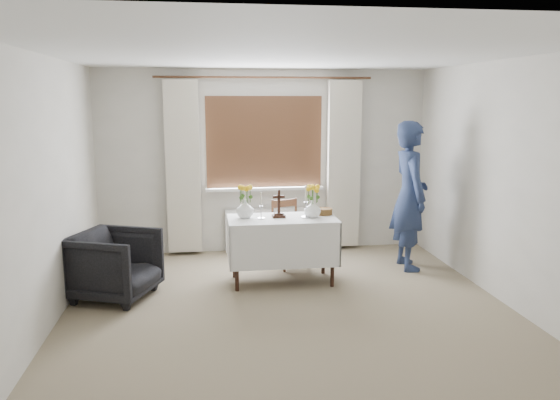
{
  "coord_description": "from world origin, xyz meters",
  "views": [
    {
      "loc": [
        -0.81,
        -4.94,
        2.1
      ],
      "look_at": [
        -0.0,
        0.89,
        1.01
      ],
      "focal_mm": 35.0,
      "sensor_mm": 36.0,
      "label": 1
    }
  ],
  "objects_px": {
    "armchair": "(115,265)",
    "flower_vase_left": "(245,209)",
    "altar_table": "(282,250)",
    "person": "(410,196)",
    "wooden_cross": "(279,204)",
    "flower_vase_right": "(312,209)",
    "wooden_chair": "(290,234)"
  },
  "relations": [
    {
      "from": "armchair",
      "to": "flower_vase_left",
      "type": "distance_m",
      "value": 1.54
    },
    {
      "from": "altar_table",
      "to": "flower_vase_left",
      "type": "xyz_separation_m",
      "value": [
        -0.42,
        0.07,
        0.49
      ]
    },
    {
      "from": "armchair",
      "to": "person",
      "type": "distance_m",
      "value": 3.57
    },
    {
      "from": "person",
      "to": "flower_vase_left",
      "type": "distance_m",
      "value": 2.08
    },
    {
      "from": "wooden_cross",
      "to": "flower_vase_right",
      "type": "height_order",
      "value": "wooden_cross"
    },
    {
      "from": "wooden_chair",
      "to": "flower_vase_right",
      "type": "bearing_deg",
      "value": -92.99
    },
    {
      "from": "flower_vase_right",
      "to": "person",
      "type": "bearing_deg",
      "value": 15.05
    },
    {
      "from": "person",
      "to": "wooden_cross",
      "type": "distance_m",
      "value": 1.71
    },
    {
      "from": "wooden_cross",
      "to": "flower_vase_left",
      "type": "height_order",
      "value": "wooden_cross"
    },
    {
      "from": "armchair",
      "to": "wooden_cross",
      "type": "distance_m",
      "value": 1.91
    },
    {
      "from": "wooden_chair",
      "to": "flower_vase_left",
      "type": "xyz_separation_m",
      "value": [
        -0.6,
        -0.5,
        0.44
      ]
    },
    {
      "from": "armchair",
      "to": "wooden_cross",
      "type": "xyz_separation_m",
      "value": [
        1.8,
        0.3,
        0.56
      ]
    },
    {
      "from": "altar_table",
      "to": "person",
      "type": "bearing_deg",
      "value": 11.59
    },
    {
      "from": "altar_table",
      "to": "wooden_chair",
      "type": "relative_size",
      "value": 1.46
    },
    {
      "from": "flower_vase_left",
      "to": "wooden_chair",
      "type": "bearing_deg",
      "value": 39.65
    },
    {
      "from": "wooden_cross",
      "to": "flower_vase_left",
      "type": "relative_size",
      "value": 1.51
    },
    {
      "from": "wooden_chair",
      "to": "wooden_cross",
      "type": "xyz_separation_m",
      "value": [
        -0.22,
        -0.53,
        0.5
      ]
    },
    {
      "from": "flower_vase_left",
      "to": "wooden_cross",
      "type": "bearing_deg",
      "value": -4.56
    },
    {
      "from": "person",
      "to": "wooden_cross",
      "type": "xyz_separation_m",
      "value": [
        -1.68,
        -0.3,
        0.0
      ]
    },
    {
      "from": "flower_vase_right",
      "to": "wooden_cross",
      "type": "bearing_deg",
      "value": 172.95
    },
    {
      "from": "altar_table",
      "to": "flower_vase_right",
      "type": "distance_m",
      "value": 0.6
    },
    {
      "from": "person",
      "to": "wooden_cross",
      "type": "bearing_deg",
      "value": 101.41
    },
    {
      "from": "altar_table",
      "to": "armchair",
      "type": "xyz_separation_m",
      "value": [
        -1.83,
        -0.27,
        -0.02
      ]
    },
    {
      "from": "altar_table",
      "to": "flower_vase_left",
      "type": "bearing_deg",
      "value": 170.89
    },
    {
      "from": "wooden_chair",
      "to": "armchair",
      "type": "height_order",
      "value": "wooden_chair"
    },
    {
      "from": "person",
      "to": "flower_vase_right",
      "type": "relative_size",
      "value": 9.15
    },
    {
      "from": "armchair",
      "to": "flower_vase_right",
      "type": "xyz_separation_m",
      "value": [
        2.18,
        0.25,
        0.5
      ]
    },
    {
      "from": "wooden_cross",
      "to": "flower_vase_right",
      "type": "bearing_deg",
      "value": -7.68
    },
    {
      "from": "altar_table",
      "to": "person",
      "type": "xyz_separation_m",
      "value": [
        1.64,
        0.34,
        0.54
      ]
    },
    {
      "from": "armchair",
      "to": "person",
      "type": "xyz_separation_m",
      "value": [
        3.48,
        0.6,
        0.56
      ]
    },
    {
      "from": "wooden_chair",
      "to": "armchair",
      "type": "distance_m",
      "value": 2.18
    },
    {
      "from": "flower_vase_left",
      "to": "altar_table",
      "type": "bearing_deg",
      "value": -9.11
    }
  ]
}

